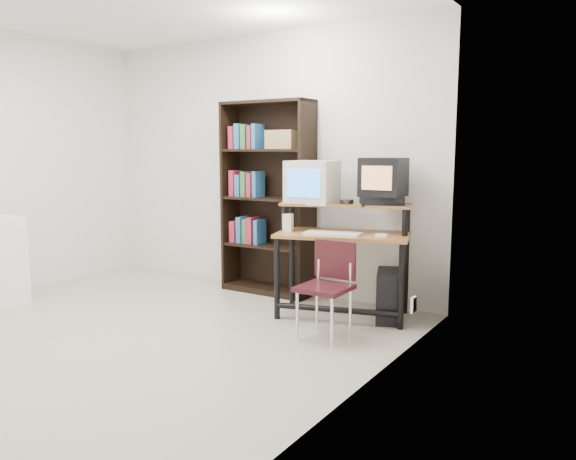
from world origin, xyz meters
The scene contains 16 objects.
floor centered at (0.00, 0.00, -0.01)m, with size 4.00×4.00×0.01m, color #B9AE99.
back_wall centered at (0.00, 2.00, 1.30)m, with size 4.00×0.01×2.60m, color silver.
right_wall centered at (2.00, 0.00, 1.30)m, with size 0.01×4.00×2.60m, color silver.
computer_desk centered at (1.21, 1.52, 0.68)m, with size 1.24×0.86×0.98m.
crt_monitor centered at (0.88, 1.55, 1.16)m, with size 0.45×0.46×0.38m.
vcr centered at (1.48, 1.69, 1.01)m, with size 0.36×0.26×0.08m, color black.
crt_tv centered at (1.49, 1.70, 1.21)m, with size 0.37×0.37×0.33m.
cd_spindle centered at (1.21, 1.57, 0.99)m, with size 0.12×0.12×0.05m, color #26262B.
keyboard centered at (1.19, 1.35, 0.74)m, with size 0.47×0.21×0.04m, color beige.
mousepad centered at (1.56, 1.48, 0.72)m, with size 0.22×0.18×0.01m, color black.
mouse centered at (1.57, 1.48, 0.74)m, with size 0.10×0.06×0.03m, color white.
desk_speaker centered at (0.76, 1.34, 0.80)m, with size 0.08×0.07×0.17m, color beige.
pc_tower centered at (1.60, 1.62, 0.21)m, with size 0.20×0.45×0.42m, color black.
school_chair centered at (1.37, 0.96, 0.45)m, with size 0.37×0.37×0.74m.
bookshelf centered at (0.19, 1.86, 0.98)m, with size 0.96×0.33×1.92m.
wall_outlet centered at (1.99, 1.15, 0.30)m, with size 0.02×0.08×0.12m, color beige.
Camera 1 is at (3.39, -2.78, 1.45)m, focal length 35.00 mm.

